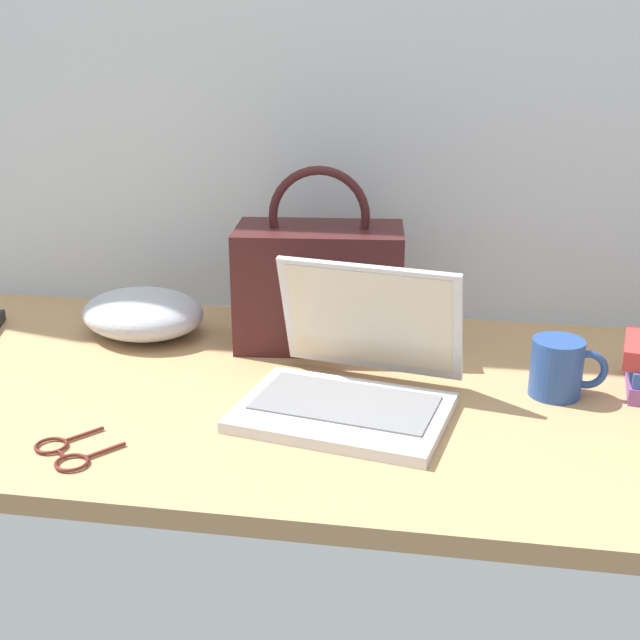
{
  "coord_description": "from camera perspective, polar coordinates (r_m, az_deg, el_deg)",
  "views": [
    {
      "loc": [
        0.25,
        -1.21,
        0.59
      ],
      "look_at": [
        0.05,
        0.0,
        0.15
      ],
      "focal_mm": 46.27,
      "sensor_mm": 36.0,
      "label": 1
    }
  ],
  "objects": [
    {
      "name": "eyeglasses",
      "position": [
        1.21,
        -17.29,
        -8.77
      ],
      "size": [
        0.14,
        0.14,
        0.01
      ],
      "color": "#591E19",
      "rests_on": "desk"
    },
    {
      "name": "laptop",
      "position": [
        1.28,
        2.26,
        -4.06
      ],
      "size": [
        0.35,
        0.33,
        0.21
      ],
      "color": "silver",
      "rests_on": "desk"
    },
    {
      "name": "coffee_mug",
      "position": [
        1.37,
        16.18,
        -3.15
      ],
      "size": [
        0.12,
        0.08,
        0.09
      ],
      "color": "#26478C",
      "rests_on": "desk"
    },
    {
      "name": "handbag",
      "position": [
        1.5,
        -0.05,
        2.55
      ],
      "size": [
        0.31,
        0.19,
        0.33
      ],
      "color": "#3F1919",
      "rests_on": "desk"
    },
    {
      "name": "cushion",
      "position": [
        1.6,
        -12.14,
        0.44
      ],
      "size": [
        0.3,
        0.27,
        0.09
      ],
      "primitive_type": "ellipsoid",
      "rotation": [
        0.0,
        0.0,
        2.8
      ],
      "color": "#B2B7C1",
      "rests_on": "desk"
    },
    {
      "name": "desk",
      "position": [
        1.37,
        -2.1,
        -5.21
      ],
      "size": [
        1.6,
        0.76,
        0.03
      ],
      "color": "tan",
      "rests_on": "ground"
    }
  ]
}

